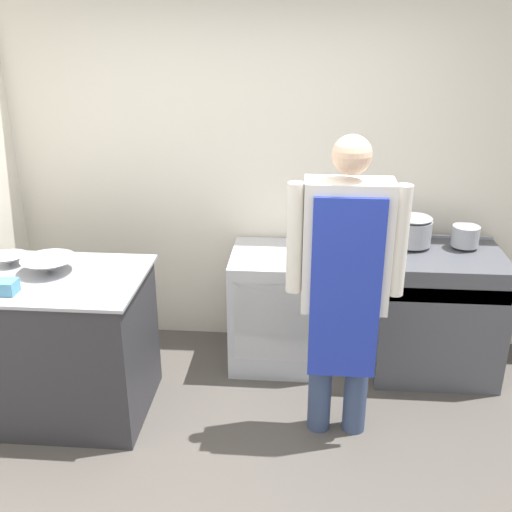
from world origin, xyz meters
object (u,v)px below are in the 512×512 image
at_px(fridge_unit, 277,307).
at_px(plastic_tub, 7,287).
at_px(mixing_bowl, 49,265).
at_px(stove, 435,312).
at_px(person_cook, 345,274).
at_px(stock_pot, 413,229).
at_px(sauce_pot, 465,236).

xyz_separation_m(fridge_unit, plastic_tub, (-1.47, -0.96, 0.55)).
height_order(mixing_bowl, plastic_tub, mixing_bowl).
height_order(stove, mixing_bowl, mixing_bowl).
height_order(fridge_unit, person_cook, person_cook).
bearing_deg(stock_pot, mixing_bowl, -162.39).
bearing_deg(sauce_pot, stove, -145.33).
distance_m(fridge_unit, plastic_tub, 1.84).
xyz_separation_m(stove, sauce_pot, (0.17, 0.12, 0.53)).
distance_m(stock_pot, sauce_pot, 0.36).
bearing_deg(stock_pot, stove, -31.58).
xyz_separation_m(plastic_tub, sauce_pot, (2.75, 1.04, 0.01)).
relative_size(fridge_unit, mixing_bowl, 2.53).
xyz_separation_m(person_cook, mixing_bowl, (-1.76, 0.15, -0.07)).
bearing_deg(fridge_unit, mixing_bowl, -154.63).
xyz_separation_m(stove, person_cook, (-0.70, -0.75, 0.60)).
height_order(stove, sauce_pot, sauce_pot).
height_order(stove, stock_pot, stock_pot).
height_order(stove, plastic_tub, plastic_tub).
distance_m(stove, sauce_pot, 0.57).
bearing_deg(mixing_bowl, fridge_unit, 25.37).
height_order(fridge_unit, mixing_bowl, mixing_bowl).
distance_m(fridge_unit, stock_pot, 1.10).
bearing_deg(mixing_bowl, plastic_tub, -109.97).
bearing_deg(plastic_tub, sauce_pot, 20.65).
bearing_deg(fridge_unit, plastic_tub, -146.97).
xyz_separation_m(person_cook, stock_pot, (0.51, 0.87, -0.03)).
relative_size(stock_pot, sauce_pot, 1.39).
relative_size(stove, mixing_bowl, 2.75).
relative_size(person_cook, sauce_pot, 9.83).
height_order(plastic_tub, sauce_pot, sauce_pot).
distance_m(stove, person_cook, 1.19).
bearing_deg(sauce_pot, plastic_tub, -159.35).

